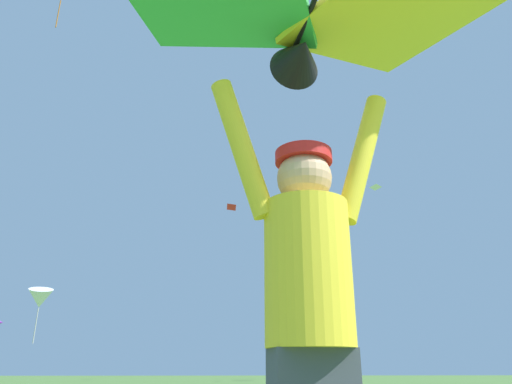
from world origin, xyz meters
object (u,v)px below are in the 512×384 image
(held_stunt_kite, at_px, (303,19))
(distant_kite_white_high_left, at_px, (376,187))
(distant_kite_white_far_center, at_px, (40,298))
(distant_kite_yellow_mid_right, at_px, (297,314))
(distant_kite_red_overhead_distant, at_px, (232,207))
(kite_flyer_person, at_px, (310,315))

(held_stunt_kite, xyz_separation_m, distant_kite_white_high_left, (9.77, 27.20, 9.99))
(distant_kite_white_far_center, relative_size, distant_kite_yellow_mid_right, 2.14)
(distant_kite_yellow_mid_right, xyz_separation_m, distant_kite_red_overhead_distant, (-4.70, 0.62, 7.99))
(held_stunt_kite, relative_size, distant_kite_white_far_center, 0.63)
(distant_kite_white_high_left, distance_m, distant_kite_white_far_center, 21.47)
(distant_kite_white_high_left, bearing_deg, kite_flyer_person, -109.84)
(distant_kite_yellow_mid_right, bearing_deg, distant_kite_white_far_center, -152.55)
(kite_flyer_person, height_order, distant_kite_white_high_left, distant_kite_white_high_left)
(held_stunt_kite, xyz_separation_m, distant_kite_yellow_mid_right, (4.88, 31.70, 2.08))
(distant_kite_white_high_left, relative_size, distant_kite_white_far_center, 0.23)
(kite_flyer_person, bearing_deg, distant_kite_white_far_center, 112.40)
(kite_flyer_person, xyz_separation_m, held_stunt_kite, (0.01, -0.08, 1.32))
(distant_kite_red_overhead_distant, bearing_deg, held_stunt_kite, -90.31)
(distant_kite_white_high_left, distance_m, distant_kite_yellow_mid_right, 10.33)
(kite_flyer_person, distance_m, distant_kite_red_overhead_distant, 34.19)
(held_stunt_kite, bearing_deg, distant_kite_white_high_left, 70.23)
(distant_kite_yellow_mid_right, height_order, distant_kite_red_overhead_distant, distant_kite_red_overhead_distant)
(distant_kite_white_high_left, bearing_deg, held_stunt_kite, -109.77)
(distant_kite_red_overhead_distant, bearing_deg, distant_kite_white_high_left, -28.07)
(distant_kite_yellow_mid_right, bearing_deg, distant_kite_red_overhead_distant, 172.51)
(distant_kite_white_far_center, height_order, distant_kite_red_overhead_distant, distant_kite_red_overhead_distant)
(kite_flyer_person, height_order, distant_kite_yellow_mid_right, distant_kite_yellow_mid_right)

